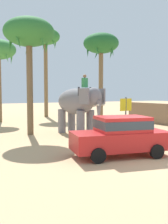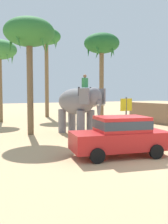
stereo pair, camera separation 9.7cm
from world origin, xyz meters
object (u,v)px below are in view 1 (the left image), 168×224
Objects in this scene: palm_tree_left_of_road at (101,46)px; palm_tree_leaning_seaward at (45,40)px; elephant_with_mahout at (78,104)px; palm_tree_near_hut at (29,35)px; signboard_yellow at (126,107)px; car_sedan_foreground at (121,135)px.

palm_tree_leaning_seaward reaches higher than palm_tree_left_of_road.
palm_tree_near_hut is (-2.88, 1.21, 4.36)m from elephant_with_mahout.
palm_tree_leaning_seaward is at bearing 96.09° from signboard_yellow.
signboard_yellow is at bearing -83.91° from palm_tree_leaning_seaward.
car_sedan_foreground is 1.83× the size of signboard_yellow.
elephant_with_mahout is 8.59m from palm_tree_left_of_road.
palm_tree_near_hut is 0.75× the size of palm_tree_leaning_seaward.
palm_tree_near_hut is 3.10× the size of signboard_yellow.
car_sedan_foreground is at bearing -101.62° from palm_tree_leaning_seaward.
palm_tree_near_hut reaches higher than signboard_yellow.
elephant_with_mahout is at bearing -135.33° from palm_tree_left_of_road.
palm_tree_left_of_road is 0.82× the size of palm_tree_leaning_seaward.
elephant_with_mahout is 0.54× the size of palm_tree_near_hut.
palm_tree_left_of_road is 8.13m from palm_tree_leaning_seaward.
palm_tree_near_hut is 8.33m from signboard_yellow.
palm_tree_left_of_road reaches higher than elephant_with_mahout.
signboard_yellow is (5.19, 6.16, 0.76)m from car_sedan_foreground.
palm_tree_left_of_road is (6.26, 11.14, 6.03)m from car_sedan_foreground.
signboard_yellow is at bearing 49.88° from car_sedan_foreground.
car_sedan_foreground is 8.09m from signboard_yellow.
palm_tree_leaning_seaward reaches higher than palm_tree_near_hut.
palm_tree_leaning_seaward is at bearing 78.38° from elephant_with_mahout.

